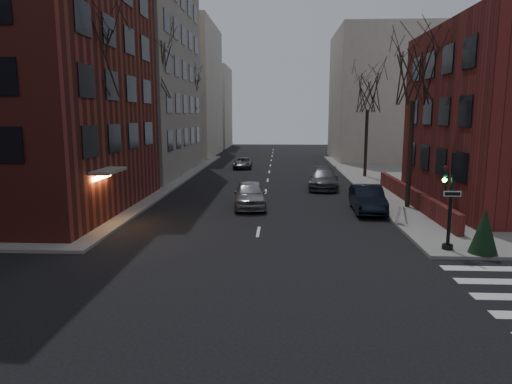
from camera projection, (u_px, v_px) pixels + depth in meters
ground at (234, 363)px, 10.48m from camera, size 160.00×160.00×0.00m
building_left_tan at (87, 24)px, 42.49m from camera, size 18.00×18.00×28.00m
low_wall_right at (411, 196)px, 28.61m from camera, size 0.35×16.00×1.00m
building_distant_la at (166, 91)px, 63.90m from camera, size 14.00×16.00×18.00m
building_distant_ra at (390, 96)px, 57.64m from camera, size 14.00×14.00×16.00m
building_distant_lb at (201, 107)px, 80.87m from camera, size 10.00×12.00×14.00m
traffic_signal at (449, 208)px, 18.62m from camera, size 0.76×0.44×4.00m
tree_left_a at (88, 59)px, 23.30m from camera, size 4.18×4.18×10.26m
tree_left_b at (153, 72)px, 35.04m from camera, size 4.40×4.40×10.80m
tree_left_c at (189, 93)px, 48.98m from camera, size 3.96×3.96×9.72m
tree_right_a at (415, 73)px, 26.43m from camera, size 3.96×3.96×9.72m
tree_right_b at (368, 93)px, 40.29m from camera, size 3.74×3.74×9.18m
streetlamp_near at (148, 135)px, 31.85m from camera, size 0.36×0.36×6.28m
streetlamp_far at (198, 128)px, 51.55m from camera, size 0.36×0.36×6.28m
parked_sedan at (367, 199)px, 26.79m from camera, size 1.78×4.77×1.56m
car_lane_silver at (250, 194)px, 28.14m from camera, size 2.29×4.88×1.61m
car_lane_gray at (324, 179)px, 35.36m from camera, size 2.82×5.52×1.53m
car_lane_far at (243, 163)px, 48.92m from camera, size 2.04×4.21×1.16m
sandwich_board at (402, 215)px, 23.32m from camera, size 0.43×0.58×0.89m
evergreen_shrub at (484, 231)px, 18.21m from camera, size 1.30×1.30×1.85m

